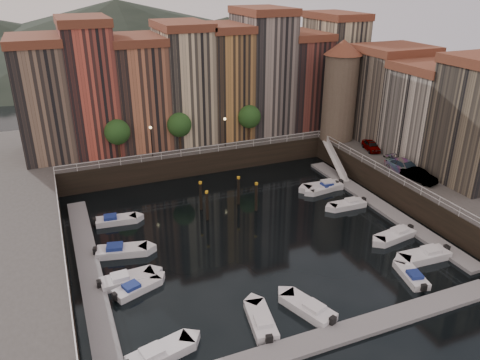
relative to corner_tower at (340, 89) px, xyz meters
name	(u,v)px	position (x,y,z in m)	size (l,w,h in m)	color
ground	(248,230)	(-20.00, -14.50, -10.19)	(200.00, 200.00, 0.00)	black
quay_far	(180,142)	(-20.00, 11.50, -8.69)	(80.00, 20.00, 3.00)	black
quay_right	(467,183)	(8.00, -16.50, -8.69)	(20.00, 36.00, 3.00)	black
dock_left	(89,268)	(-36.20, -15.50, -10.02)	(2.00, 28.00, 0.35)	gray
dock_right	(380,206)	(-3.80, -15.50, -10.02)	(2.00, 28.00, 0.35)	gray
dock_near	(339,334)	(-20.00, -31.50, -10.02)	(30.00, 2.00, 0.35)	gray
mountains	(108,35)	(-18.28, 95.50, -2.28)	(145.00, 100.00, 18.00)	#2D382D
far_terrace	(204,81)	(-16.69, 9.00, 0.76)	(48.70, 10.30, 17.50)	#836853
right_terrace	(433,108)	(6.50, -10.70, -0.64)	(9.30, 24.30, 14.00)	#7A6C5C
corner_tower	(340,89)	(0.00, 0.00, 0.00)	(5.20, 5.20, 13.80)	#6B5B4C
promenade_trees	(184,124)	(-21.33, 3.70, -3.61)	(21.20, 3.20, 5.20)	black
street_lamps	(189,131)	(-21.00, 2.70, -4.30)	(10.36, 0.36, 4.18)	black
railings	(231,180)	(-20.00, -9.62, -6.41)	(36.08, 34.04, 0.52)	white
gangway	(335,159)	(-2.90, -4.50, -8.28)	(2.78, 8.32, 3.73)	white
mooring_pilings	(226,198)	(-20.55, -9.47, -8.54)	(6.18, 2.99, 3.78)	black
boat_left_0	(159,354)	(-32.82, -28.53, -9.81)	(5.09, 2.85, 1.14)	white
boat_left_1	(136,288)	(-32.84, -20.36, -9.86)	(4.40, 2.90, 0.99)	white
boat_left_2	(126,279)	(-33.43, -18.88, -9.82)	(4.89, 2.00, 1.11)	white
boat_left_3	(121,251)	(-33.10, -14.05, -9.80)	(5.17, 2.82, 1.16)	white
boat_left_4	(115,220)	(-32.64, -7.57, -9.84)	(4.62, 2.10, 1.04)	white
boat_right_0	(425,255)	(-6.69, -25.87, -9.80)	(5.20, 2.12, 1.18)	white
boat_right_1	(395,235)	(-6.82, -21.75, -9.83)	(4.84, 2.39, 1.09)	white
boat_right_2	(348,204)	(-7.21, -14.02, -9.85)	(4.51, 1.75, 1.03)	white
boat_right_3	(324,188)	(-7.45, -9.12, -9.85)	(4.52, 2.16, 1.02)	white
boat_right_4	(324,186)	(-7.18, -8.70, -9.80)	(5.15, 2.22, 1.17)	white
boat_near_1	(261,321)	(-24.81, -28.21, -9.83)	(2.43, 4.82, 1.08)	white
boat_near_2	(309,308)	(-20.70, -28.31, -9.81)	(3.27, 5.04, 1.13)	white
boat_near_3	(412,276)	(-10.04, -27.86, -9.87)	(2.36, 4.35, 0.97)	white
car_a	(371,146)	(1.48, -6.09, -6.54)	(1.54, 3.83, 1.30)	gray
car_b	(419,176)	(0.17, -16.58, -6.51)	(1.45, 4.14, 1.37)	gray
car_c	(405,168)	(0.29, -14.11, -6.41)	(2.20, 5.40, 1.57)	gray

